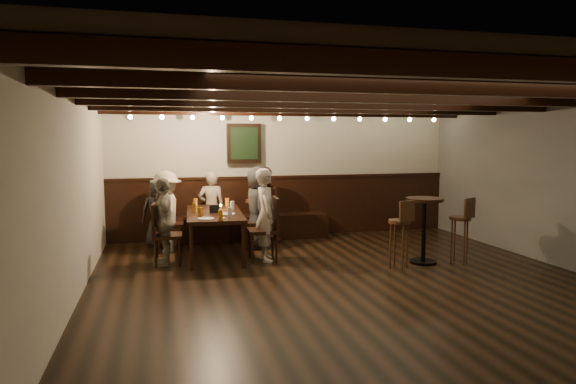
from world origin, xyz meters
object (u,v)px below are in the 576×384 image
object	(u,v)px
chair_left_near	(169,234)
bar_stool_right	(460,239)
person_left_near	(166,211)
high_top_table	(424,220)
person_bench_right	(263,205)
person_bench_centre	(211,207)
chair_right_far	(264,241)
dining_table	(214,216)
person_right_near	(258,207)
bar_stool_left	(399,243)
person_bench_left	(159,212)
person_left_far	(164,221)
chair_right_near	(256,232)
chair_left_far	(167,246)
person_right_far	(266,215)

from	to	relation	value
chair_left_near	bar_stool_right	distance (m)	4.55
person_left_near	high_top_table	xyz separation A→B (m)	(3.67, -1.72, -0.02)
person_bench_right	bar_stool_right	size ratio (longest dim) A/B	1.36
person_bench_centre	person_left_near	distance (m)	0.96
chair_right_far	person_bench_centre	size ratio (longest dim) A/B	0.76
chair_left_near	bar_stool_right	size ratio (longest dim) A/B	0.96
dining_table	person_right_near	xyz separation A→B (m)	(0.77, 0.41, 0.05)
high_top_table	bar_stool_left	size ratio (longest dim) A/B	0.99
high_top_table	chair_right_far	bearing A→B (deg)	161.82
dining_table	person_bench_right	size ratio (longest dim) A/B	1.42
dining_table	person_left_near	distance (m)	0.87
person_bench_left	person_left_far	bearing A→B (deg)	96.34
person_right_near	bar_stool_right	bearing A→B (deg)	-120.49
dining_table	chair_left_near	size ratio (longest dim) A/B	2.00
person_right_near	dining_table	bearing A→B (deg)	120.96
chair_right_far	person_left_near	bearing A→B (deg)	58.53
chair_left_near	person_left_far	size ratio (longest dim) A/B	0.74
chair_right_near	high_top_table	world-z (taller)	high_top_table
chair_right_far	high_top_table	distance (m)	2.40
person_bench_right	bar_stool_right	bearing A→B (deg)	141.56
person_bench_left	person_left_far	distance (m)	1.36
chair_left_far	person_bench_left	size ratio (longest dim) A/B	0.77
chair_right_near	person_bench_left	xyz separation A→B (m)	(-1.59, 0.54, 0.31)
chair_right_near	person_right_far	distance (m)	0.99
person_bench_centre	chair_left_near	bearing A→B (deg)	39.80
person_left_far	bar_stool_right	xyz separation A→B (m)	(4.23, -0.98, -0.28)
chair_left_near	chair_left_far	size ratio (longest dim) A/B	1.05
person_left_far	person_right_near	xyz separation A→B (m)	(1.55, 0.81, 0.05)
chair_left_near	person_right_far	bearing A→B (deg)	58.52
person_right_far	high_top_table	world-z (taller)	person_right_far
dining_table	person_bench_centre	world-z (taller)	person_bench_centre
chair_left_far	bar_stool_right	bearing A→B (deg)	80.19
dining_table	bar_stool_left	size ratio (longest dim) A/B	1.93
chair_left_far	person_bench_left	distance (m)	1.40
person_bench_centre	person_right_near	bearing A→B (deg)	141.34
dining_table	bar_stool_right	xyz separation A→B (m)	(3.45, -1.39, -0.27)
dining_table	chair_left_far	xyz separation A→B (m)	(-0.74, -0.41, -0.36)
dining_table	chair_right_far	bearing A→B (deg)	-32.00
chair_left_far	person_right_far	size ratio (longest dim) A/B	0.65
chair_left_near	chair_right_near	distance (m)	1.44
chair_left_far	person_left_far	world-z (taller)	person_left_far
person_bench_left	bar_stool_right	distance (m)	4.90
person_left_near	bar_stool_left	size ratio (longest dim) A/B	1.34
person_bench_right	person_left_near	xyz separation A→B (m)	(-1.67, -0.35, -0.01)
person_bench_right	chair_right_near	bearing A→B (deg)	68.10
dining_table	person_left_far	size ratio (longest dim) A/B	1.48
bar_stool_left	person_right_near	bearing A→B (deg)	114.69
person_right_near	high_top_table	world-z (taller)	person_right_near
dining_table	chair_right_near	world-z (taller)	chair_right_near
person_bench_left	person_right_far	bearing A→B (deg)	140.71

